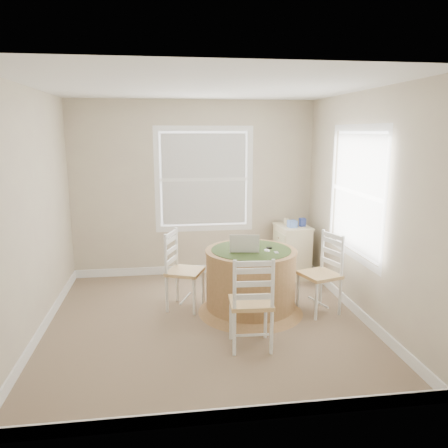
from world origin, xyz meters
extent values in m
cube|color=#92745C|center=(0.00, 0.00, -0.01)|extent=(3.60, 3.60, 0.02)
cube|color=white|center=(0.00, 0.00, 2.61)|extent=(3.60, 3.60, 0.02)
cube|color=beige|center=(0.00, 1.81, 1.30)|extent=(3.60, 0.02, 2.60)
cube|color=beige|center=(0.00, -1.81, 1.30)|extent=(3.60, 0.02, 2.60)
cube|color=beige|center=(-1.81, 0.00, 1.30)|extent=(0.02, 3.60, 2.60)
cube|color=beige|center=(1.81, 0.00, 1.30)|extent=(0.02, 3.60, 2.60)
cube|color=white|center=(0.00, 1.79, 0.06)|extent=(3.60, 0.02, 0.12)
cube|color=white|center=(0.00, -1.79, 0.06)|extent=(3.60, 0.02, 0.12)
cube|color=white|center=(-1.79, 0.00, 0.06)|extent=(0.02, 3.60, 0.12)
cube|color=white|center=(1.79, 0.00, 0.06)|extent=(0.02, 3.60, 0.12)
cylinder|color=#A37549|center=(0.56, 0.22, 0.42)|extent=(1.07, 1.07, 0.69)
cone|color=#A37549|center=(0.56, 0.22, 0.04)|extent=(1.27, 1.27, 0.08)
cylinder|color=#A37549|center=(0.56, 0.22, 0.76)|extent=(1.09, 1.09, 0.03)
cylinder|color=#2D431D|center=(0.56, 0.22, 0.78)|extent=(0.94, 0.94, 0.01)
cone|color=#2D431D|center=(0.56, 0.22, 0.72)|extent=(1.05, 1.05, 0.10)
cube|color=white|center=(0.47, 0.21, 0.78)|extent=(0.38, 0.29, 0.02)
cube|color=silver|center=(0.47, 0.21, 0.79)|extent=(0.30, 0.18, 0.00)
cube|color=black|center=(0.45, 0.06, 0.90)|extent=(0.35, 0.12, 0.22)
ellipsoid|color=white|center=(0.73, 0.13, 0.79)|extent=(0.07, 0.10, 0.03)
cube|color=#B7BABF|center=(0.82, 0.05, 0.78)|extent=(0.05, 0.09, 0.02)
cube|color=black|center=(0.78, 0.24, 0.78)|extent=(0.06, 0.05, 0.02)
cube|color=beige|center=(1.43, 1.43, 0.38)|extent=(0.46, 0.60, 0.76)
cube|color=beige|center=(1.43, 1.43, 0.77)|extent=(0.50, 0.63, 0.02)
cube|color=beige|center=(1.22, 1.41, 0.15)|extent=(0.06, 0.47, 0.16)
cube|color=beige|center=(1.22, 1.41, 0.39)|extent=(0.06, 0.47, 0.16)
cube|color=beige|center=(1.22, 1.41, 0.61)|extent=(0.06, 0.47, 0.16)
cube|color=#6187DE|center=(1.39, 1.33, 0.83)|extent=(0.13, 0.13, 0.10)
cube|color=#EABE52|center=(1.46, 1.48, 0.81)|extent=(0.16, 0.12, 0.06)
cube|color=navy|center=(1.56, 1.37, 0.84)|extent=(0.09, 0.09, 0.12)
cylinder|color=beige|center=(1.36, 1.54, 0.83)|extent=(0.07, 0.07, 0.09)
camera|label=1|loc=(-0.44, -4.67, 2.15)|focal=35.00mm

